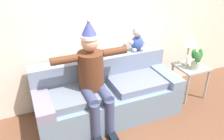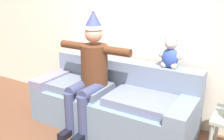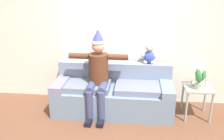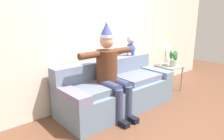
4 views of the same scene
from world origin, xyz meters
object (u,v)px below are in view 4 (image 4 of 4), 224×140
object	(u,v)px
couch	(116,90)
potted_plant	(174,59)
candle_short	(172,58)
side_table	(169,70)
person_seated	(111,69)
table_lamp	(166,46)
teddy_bear	(131,47)
candle_tall	(167,60)

from	to	relation	value
couch	potted_plant	xyz separation A→B (m)	(1.44, -0.19, 0.39)
couch	candle_short	bearing A→B (deg)	-1.87
couch	candle_short	xyz separation A→B (m)	(1.58, -0.05, 0.37)
side_table	candle_short	distance (m)	0.28
potted_plant	candle_short	xyz separation A→B (m)	(0.15, 0.14, -0.02)
couch	potted_plant	bearing A→B (deg)	-7.71
person_seated	table_lamp	world-z (taller)	person_seated
person_seated	teddy_bear	bearing A→B (deg)	25.67
table_lamp	potted_plant	xyz separation A→B (m)	(0.01, -0.20, -0.24)
table_lamp	candle_tall	bearing A→B (deg)	-130.77
potted_plant	candle_tall	distance (m)	0.14
candle_tall	side_table	bearing A→B (deg)	8.84
couch	candle_tall	size ratio (longest dim) A/B	9.72
side_table	potted_plant	world-z (taller)	potted_plant
couch	teddy_bear	bearing A→B (deg)	22.52
candle_short	side_table	bearing A→B (deg)	-162.72
side_table	potted_plant	size ratio (longest dim) A/B	1.59
teddy_bear	side_table	world-z (taller)	teddy_bear
couch	candle_tall	distance (m)	1.38
couch	candle_short	distance (m)	1.63
side_table	table_lamp	xyz separation A→B (m)	(-0.03, 0.09, 0.50)
side_table	candle_short	xyz separation A→B (m)	(0.13, 0.04, 0.24)
couch	side_table	distance (m)	1.46
side_table	teddy_bear	bearing A→B (deg)	157.26
person_seated	side_table	world-z (taller)	person_seated
teddy_bear	side_table	xyz separation A→B (m)	(0.83, -0.35, -0.54)
teddy_bear	potted_plant	bearing A→B (deg)	-29.00
person_seated	teddy_bear	world-z (taller)	person_seated
person_seated	teddy_bear	xyz separation A→B (m)	(0.87, 0.42, 0.23)
couch	side_table	world-z (taller)	couch
table_lamp	side_table	bearing A→B (deg)	-72.13
teddy_bear	candle_tall	xyz separation A→B (m)	(0.70, -0.37, -0.31)
person_seated	candle_short	bearing A→B (deg)	3.45
candle_tall	couch	bearing A→B (deg)	175.18
candle_short	person_seated	bearing A→B (deg)	-176.55
teddy_bear	candle_short	bearing A→B (deg)	-17.82
couch	teddy_bear	distance (m)	0.95
couch	person_seated	distance (m)	0.54
table_lamp	candle_short	bearing A→B (deg)	-18.77
person_seated	candle_short	xyz separation A→B (m)	(1.83, 0.11, -0.08)
table_lamp	candle_tall	xyz separation A→B (m)	(-0.10, -0.11, -0.26)
table_lamp	candle_short	world-z (taller)	table_lamp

